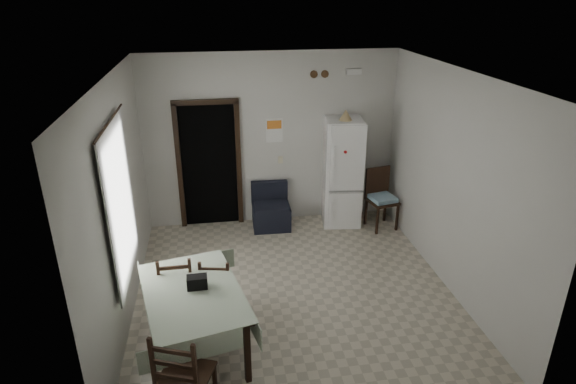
{
  "coord_description": "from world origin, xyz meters",
  "views": [
    {
      "loc": [
        -0.95,
        -5.41,
        3.82
      ],
      "look_at": [
        0.0,
        0.5,
        1.25
      ],
      "focal_mm": 30.0,
      "sensor_mm": 36.0,
      "label": 1
    }
  ],
  "objects_px": {
    "corner_chair": "(383,200)",
    "dining_chair_near_head": "(186,374)",
    "fridge": "(342,172)",
    "navy_seat": "(271,207)",
    "dining_chair_far_left": "(178,287)",
    "dining_chair_far_right": "(218,287)",
    "dining_table": "(195,321)"
  },
  "relations": [
    {
      "from": "navy_seat",
      "to": "dining_chair_far_left",
      "type": "relative_size",
      "value": 0.78
    },
    {
      "from": "fridge",
      "to": "dining_chair_far_right",
      "type": "relative_size",
      "value": 2.08
    },
    {
      "from": "dining_chair_far_right",
      "to": "navy_seat",
      "type": "bearing_deg",
      "value": -99.77
    },
    {
      "from": "navy_seat",
      "to": "fridge",
      "type": "bearing_deg",
      "value": 1.79
    },
    {
      "from": "fridge",
      "to": "dining_table",
      "type": "bearing_deg",
      "value": -122.02
    },
    {
      "from": "fridge",
      "to": "dining_chair_far_right",
      "type": "height_order",
      "value": "fridge"
    },
    {
      "from": "dining_table",
      "to": "dining_chair_far_left",
      "type": "bearing_deg",
      "value": 97.93
    },
    {
      "from": "fridge",
      "to": "corner_chair",
      "type": "relative_size",
      "value": 1.8
    },
    {
      "from": "navy_seat",
      "to": "dining_chair_far_left",
      "type": "height_order",
      "value": "dining_chair_far_left"
    },
    {
      "from": "fridge",
      "to": "navy_seat",
      "type": "bearing_deg",
      "value": -172.07
    },
    {
      "from": "fridge",
      "to": "dining_chair_far_right",
      "type": "xyz_separation_m",
      "value": [
        -2.16,
        -2.34,
        -0.48
      ]
    },
    {
      "from": "dining_table",
      "to": "dining_chair_far_right",
      "type": "relative_size",
      "value": 1.72
    },
    {
      "from": "corner_chair",
      "to": "dining_chair_far_left",
      "type": "relative_size",
      "value": 1.07
    },
    {
      "from": "corner_chair",
      "to": "navy_seat",
      "type": "bearing_deg",
      "value": 158.53
    },
    {
      "from": "navy_seat",
      "to": "dining_chair_far_left",
      "type": "xyz_separation_m",
      "value": [
        -1.43,
        -2.32,
        0.11
      ]
    },
    {
      "from": "corner_chair",
      "to": "dining_chair_far_right",
      "type": "distance_m",
      "value": 3.46
    },
    {
      "from": "fridge",
      "to": "dining_chair_near_head",
      "type": "distance_m",
      "value": 4.59
    },
    {
      "from": "dining_table",
      "to": "dining_chair_far_left",
      "type": "relative_size",
      "value": 1.58
    },
    {
      "from": "navy_seat",
      "to": "dining_chair_near_head",
      "type": "bearing_deg",
      "value": -106.75
    },
    {
      "from": "dining_table",
      "to": "corner_chair",
      "type": "bearing_deg",
      "value": 27.63
    },
    {
      "from": "fridge",
      "to": "dining_chair_near_head",
      "type": "xyz_separation_m",
      "value": [
        -2.49,
        -3.83,
        -0.39
      ]
    },
    {
      "from": "fridge",
      "to": "navy_seat",
      "type": "height_order",
      "value": "fridge"
    },
    {
      "from": "corner_chair",
      "to": "dining_table",
      "type": "height_order",
      "value": "corner_chair"
    },
    {
      "from": "fridge",
      "to": "navy_seat",
      "type": "distance_m",
      "value": 1.33
    },
    {
      "from": "navy_seat",
      "to": "dining_table",
      "type": "relative_size",
      "value": 0.5
    },
    {
      "from": "dining_table",
      "to": "dining_chair_far_left",
      "type": "xyz_separation_m",
      "value": [
        -0.21,
        0.57,
        0.09
      ]
    },
    {
      "from": "fridge",
      "to": "corner_chair",
      "type": "height_order",
      "value": "fridge"
    },
    {
      "from": "corner_chair",
      "to": "dining_chair_far_left",
      "type": "height_order",
      "value": "corner_chair"
    },
    {
      "from": "corner_chair",
      "to": "dining_chair_near_head",
      "type": "relative_size",
      "value": 0.96
    },
    {
      "from": "fridge",
      "to": "dining_chair_far_left",
      "type": "distance_m",
      "value": 3.55
    },
    {
      "from": "fridge",
      "to": "navy_seat",
      "type": "relative_size",
      "value": 2.45
    },
    {
      "from": "dining_chair_far_right",
      "to": "fridge",
      "type": "bearing_deg",
      "value": -120.35
    }
  ]
}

